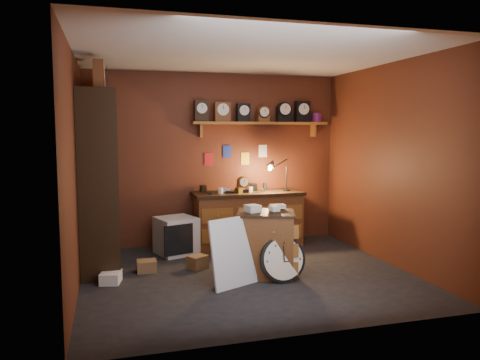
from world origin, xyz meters
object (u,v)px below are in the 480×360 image
shelving_unit (97,172)px  workbench (248,216)px  low_cabinet (266,241)px  big_round_clock (283,259)px

shelving_unit → workbench: shelving_unit is taller
workbench → low_cabinet: (-0.22, -1.54, -0.04)m
shelving_unit → low_cabinet: bearing=-27.3°
big_round_clock → low_cabinet: bearing=110.0°
workbench → low_cabinet: workbench is taller
low_cabinet → workbench: bearing=100.6°
workbench → big_round_clock: 1.85m
shelving_unit → big_round_clock: (2.12, -1.34, -0.98)m
shelving_unit → big_round_clock: shelving_unit is taller
workbench → big_round_clock: size_ratio=3.07×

